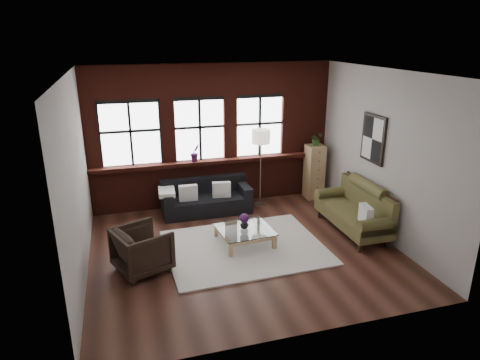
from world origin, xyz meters
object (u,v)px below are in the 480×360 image
object	(u,v)px
vase	(244,224)
floor_lamp	(261,165)
vintage_settee	(353,208)
coffee_table	(244,236)
drawer_chest	(314,172)
dark_sofa	(206,197)
armchair	(142,250)

from	to	relation	value
vase	floor_lamp	size ratio (longest dim) A/B	0.09
vintage_settee	coffee_table	xyz separation A→B (m)	(-2.23, 0.08, -0.36)
vintage_settee	floor_lamp	size ratio (longest dim) A/B	1.00
drawer_chest	vintage_settee	bearing A→B (deg)	-92.31
floor_lamp	dark_sofa	bearing A→B (deg)	-176.34
dark_sofa	armchair	distance (m)	2.63
coffee_table	drawer_chest	xyz separation A→B (m)	(2.30, 1.86, 0.50)
coffee_table	floor_lamp	bearing A→B (deg)	62.72
dark_sofa	coffee_table	xyz separation A→B (m)	(0.38, -1.68, -0.20)
vase	drawer_chest	bearing A→B (deg)	38.94
vintage_settee	drawer_chest	bearing A→B (deg)	87.69
armchair	drawer_chest	size ratio (longest dim) A/B	0.64
armchair	coffee_table	size ratio (longest dim) A/B	0.86
vintage_settee	floor_lamp	distance (m)	2.31
coffee_table	drawer_chest	world-z (taller)	drawer_chest
armchair	floor_lamp	xyz separation A→B (m)	(2.82, 2.21, 0.58)
armchair	floor_lamp	bearing A→B (deg)	-73.79
dark_sofa	floor_lamp	bearing A→B (deg)	3.66
coffee_table	drawer_chest	bearing A→B (deg)	38.94
vase	floor_lamp	bearing A→B (deg)	62.72
coffee_table	dark_sofa	bearing A→B (deg)	102.57
armchair	dark_sofa	bearing A→B (deg)	-57.69
dark_sofa	vintage_settee	world-z (taller)	vintage_settee
drawer_chest	armchair	bearing A→B (deg)	-151.28
armchair	coffee_table	distance (m)	1.98
armchair	coffee_table	world-z (taller)	armchair
armchair	floor_lamp	distance (m)	3.63
coffee_table	floor_lamp	size ratio (longest dim) A/B	0.51
armchair	coffee_table	xyz separation A→B (m)	(1.91, 0.45, -0.23)
vintage_settee	coffee_table	size ratio (longest dim) A/B	1.97
dark_sofa	drawer_chest	xyz separation A→B (m)	(2.68, 0.18, 0.30)
drawer_chest	floor_lamp	bearing A→B (deg)	-176.02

